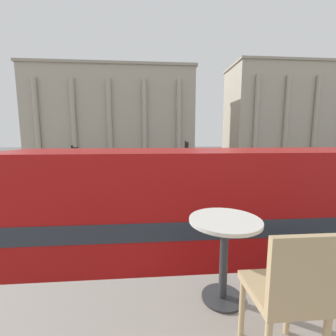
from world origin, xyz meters
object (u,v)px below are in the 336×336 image
Objects in this scene: traffic_light_mid at (186,157)px; car_maroon at (94,179)px; double_decker_bus at (199,214)px; traffic_light_near at (75,171)px; pedestrian_grey at (169,186)px; plaza_building_right at (298,112)px; pedestrian_black at (130,160)px; pedestrian_white at (145,180)px; pedestrian_blue at (222,179)px; cafe_dining_table at (224,241)px; cafe_chair_0 at (289,291)px; car_silver at (100,185)px; plaza_building_left at (115,115)px.

traffic_light_mid reaches higher than car_maroon.
traffic_light_near is (-5.50, 6.46, 0.31)m from double_decker_bus.
traffic_light_near is 6.72m from pedestrian_grey.
traffic_light_near is at bearing -135.16° from plaza_building_right.
pedestrian_black reaches higher than pedestrian_white.
plaza_building_right is 49.44m from pedestrian_grey.
pedestrian_blue is 0.97× the size of pedestrian_black.
pedestrian_grey is (0.73, 14.31, -2.69)m from cafe_dining_table.
pedestrian_black reaches higher than pedestrian_blue.
cafe_dining_table is 0.18× the size of traffic_light_near.
cafe_dining_table is 0.18× the size of traffic_light_mid.
cafe_dining_table is 0.02× the size of plaza_building_right.
plaza_building_right is at bearing 44.22° from traffic_light_mid.
cafe_chair_0 is 0.22× the size of car_silver.
traffic_light_near reaches higher than pedestrian_grey.
traffic_light_near is 0.98× the size of traffic_light_mid.
traffic_light_mid is at bearing -70.21° from plaza_building_left.
double_decker_bus reaches higher than pedestrian_blue.
traffic_light_near is at bearing -156.60° from car_silver.
car_maroon is 2.43× the size of pedestrian_white.
pedestrian_black is (4.56, -17.05, -8.13)m from plaza_building_left.
pedestrian_black is (-4.29, 27.59, -1.32)m from double_decker_bus.
plaza_building_right is at bearing -54.05° from pedestrian_blue.
traffic_light_mid is (2.55, 19.49, -0.94)m from cafe_chair_0.
cafe_dining_table is 0.17× the size of car_silver.
cafe_chair_0 reaches higher than pedestrian_white.
traffic_light_near is at bearing 119.88° from car_maroon.
car_maroon is 7.91m from pedestrian_grey.
double_decker_bus is 46.02m from plaza_building_left.
plaza_building_left is 32.61m from traffic_light_mid.
pedestrian_grey is at bearing -113.58° from traffic_light_mid.
double_decker_bus reaches higher than cafe_dining_table.
cafe_dining_table is 0.80× the size of cafe_chair_0.
double_decker_bus reaches higher than car_silver.
plaza_building_right reaches higher than plaza_building_left.
double_decker_bus is 5.14m from cafe_chair_0.
traffic_light_near is at bearing 107.09° from pedestrian_blue.
cafe_chair_0 reaches higher than car_maroon.
pedestrian_black is at bearing 106.20° from double_decker_bus.
cafe_chair_0 is 0.22× the size of traffic_light_near.
car_maroon is 5.20m from pedestrian_white.
plaza_building_left reaches higher than pedestrian_grey.
car_maroon is at bearing -179.76° from traffic_light_mid.
traffic_light_near is 7.07m from pedestrian_white.
traffic_light_near is at bearing 105.57° from cafe_chair_0.
traffic_light_near is (3.36, -38.18, -6.50)m from plaza_building_left.
pedestrian_blue is at bearing -38.74° from traffic_light_mid.
pedestrian_black reaches higher than car_maroon.
cafe_chair_0 reaches higher than pedestrian_blue.
car_silver is at bearing 107.50° from pedestrian_black.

